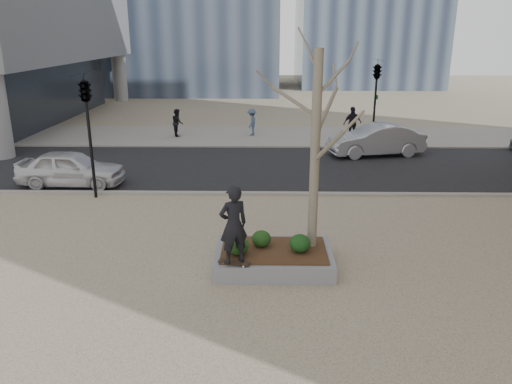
{
  "coord_description": "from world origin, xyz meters",
  "views": [
    {
      "loc": [
        0.76,
        -11.8,
        5.85
      ],
      "look_at": [
        0.5,
        2.0,
        1.4
      ],
      "focal_mm": 35.0,
      "sensor_mm": 36.0,
      "label": 1
    }
  ],
  "objects_px": {
    "skateboarder": "(233,225)",
    "planter": "(274,259)",
    "skateboard": "(234,263)",
    "police_car": "(71,168)"
  },
  "relations": [
    {
      "from": "skateboarder",
      "to": "planter",
      "type": "bearing_deg",
      "value": -165.38
    },
    {
      "from": "planter",
      "to": "skateboard",
      "type": "xyz_separation_m",
      "value": [
        -0.98,
        -0.82,
        0.26
      ]
    },
    {
      "from": "planter",
      "to": "skateboard",
      "type": "relative_size",
      "value": 3.85
    },
    {
      "from": "police_car",
      "to": "skateboard",
      "type": "bearing_deg",
      "value": -136.94
    },
    {
      "from": "skateboard",
      "to": "skateboarder",
      "type": "bearing_deg",
      "value": 0.0
    },
    {
      "from": "skateboarder",
      "to": "police_car",
      "type": "height_order",
      "value": "skateboarder"
    },
    {
      "from": "skateboard",
      "to": "police_car",
      "type": "relative_size",
      "value": 0.19
    },
    {
      "from": "planter",
      "to": "police_car",
      "type": "bearing_deg",
      "value": 138.39
    },
    {
      "from": "skateboard",
      "to": "police_car",
      "type": "distance_m",
      "value": 10.43
    },
    {
      "from": "skateboard",
      "to": "police_car",
      "type": "xyz_separation_m",
      "value": [
        -6.9,
        7.82,
        0.23
      ]
    }
  ]
}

